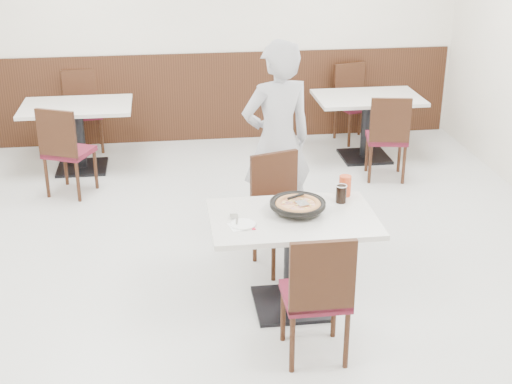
{
  "coord_description": "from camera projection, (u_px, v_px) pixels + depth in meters",
  "views": [
    {
      "loc": [
        -0.67,
        -5.17,
        2.91
      ],
      "look_at": [
        -0.01,
        -0.3,
        0.84
      ],
      "focal_mm": 50.0,
      "sensor_mm": 36.0,
      "label": 1
    }
  ],
  "objects": [
    {
      "name": "chair_near",
      "position": [
        315.0,
        293.0,
        4.69
      ],
      "size": [
        0.42,
        0.42,
        0.95
      ],
      "primitive_type": null,
      "rotation": [
        0.0,
        0.0,
        -0.0
      ],
      "color": "black",
      "rests_on": "floor"
    },
    {
      "name": "bg_chair_left_near",
      "position": [
        69.0,
        150.0,
        7.29
      ],
      "size": [
        0.56,
        0.56,
        0.95
      ],
      "primitive_type": null,
      "rotation": [
        0.0,
        0.0,
        -0.43
      ],
      "color": "black",
      "rests_on": "floor"
    },
    {
      "name": "napkin",
      "position": [
        240.0,
        226.0,
        4.98
      ],
      "size": [
        0.17,
        0.17,
        0.0
      ],
      "primitive_type": "cube",
      "rotation": [
        0.0,
        0.0,
        0.22
      ],
      "color": "white",
      "rests_on": "main_table"
    },
    {
      "name": "bg_table_right",
      "position": [
        366.0,
        127.0,
        8.31
      ],
      "size": [
        1.3,
        0.96,
        0.75
      ],
      "primitive_type": null,
      "rotation": [
        0.0,
        0.0,
        -0.14
      ],
      "color": "beige",
      "rests_on": "floor"
    },
    {
      "name": "wall_back",
      "position": [
        215.0,
        28.0,
        8.58
      ],
      "size": [
        6.0,
        0.04,
        2.8
      ],
      "primitive_type": "cube",
      "color": "silver",
      "rests_on": "floor"
    },
    {
      "name": "pizza",
      "position": [
        298.0,
        206.0,
        5.15
      ],
      "size": [
        0.33,
        0.33,
        0.02
      ],
      "primitive_type": "cylinder",
      "rotation": [
        0.0,
        0.0,
        0.08
      ],
      "color": "#C68347",
      "rests_on": "pizza_pan"
    },
    {
      "name": "wainscot_back",
      "position": [
        217.0,
        97.0,
        8.9
      ],
      "size": [
        5.9,
        0.03,
        1.1
      ],
      "primitive_type": "cube",
      "color": "black",
      "rests_on": "floor"
    },
    {
      "name": "bg_chair_right_far",
      "position": [
        356.0,
        104.0,
        8.85
      ],
      "size": [
        0.52,
        0.52,
        0.95
      ],
      "primitive_type": null,
      "rotation": [
        0.0,
        0.0,
        3.41
      ],
      "color": "black",
      "rests_on": "floor"
    },
    {
      "name": "pizza_server",
      "position": [
        302.0,
        203.0,
        5.13
      ],
      "size": [
        0.1,
        0.12,
        0.0
      ],
      "primitive_type": "cube",
      "rotation": [
        0.0,
        0.0,
        0.26
      ],
      "color": "white",
      "rests_on": "pizza"
    },
    {
      "name": "diner_person",
      "position": [
        277.0,
        142.0,
        6.21
      ],
      "size": [
        0.74,
        0.59,
        1.79
      ],
      "primitive_type": "imported",
      "rotation": [
        0.0,
        0.0,
        3.41
      ],
      "color": "#BAB9BF",
      "rests_on": "floor"
    },
    {
      "name": "bg_chair_right_near",
      "position": [
        387.0,
        136.0,
        7.69
      ],
      "size": [
        0.49,
        0.49,
        0.95
      ],
      "primitive_type": null,
      "rotation": [
        0.0,
        0.0,
        -0.19
      ],
      "color": "black",
      "rests_on": "floor"
    },
    {
      "name": "trivet",
      "position": [
        300.0,
        211.0,
        5.18
      ],
      "size": [
        0.11,
        0.11,
        0.04
      ],
      "primitive_type": "cylinder",
      "rotation": [
        0.0,
        0.0,
        0.08
      ],
      "color": "black",
      "rests_on": "main_table"
    },
    {
      "name": "floor",
      "position": [
        253.0,
        271.0,
        5.93
      ],
      "size": [
        7.0,
        7.0,
        0.0
      ],
      "primitive_type": "plane",
      "color": "#B4B4AF",
      "rests_on": "ground"
    },
    {
      "name": "bg_table_left",
      "position": [
        79.0,
        137.0,
        7.97
      ],
      "size": [
        1.27,
        0.91,
        0.75
      ],
      "primitive_type": null,
      "rotation": [
        0.0,
        0.0,
        -0.09
      ],
      "color": "beige",
      "rests_on": "floor"
    },
    {
      "name": "cola_glass",
      "position": [
        341.0,
        194.0,
        5.35
      ],
      "size": [
        0.08,
        0.08,
        0.13
      ],
      "primitive_type": "cylinder",
      "rotation": [
        0.0,
        0.0,
        0.08
      ],
      "color": "black",
      "rests_on": "main_table"
    },
    {
      "name": "main_table",
      "position": [
        292.0,
        262.0,
        5.29
      ],
      "size": [
        1.26,
        0.9,
        0.75
      ],
      "primitive_type": null,
      "rotation": [
        0.0,
        0.0,
        0.08
      ],
      "color": "beige",
      "rests_on": "floor"
    },
    {
      "name": "fork",
      "position": [
        237.0,
        220.0,
        5.03
      ],
      "size": [
        0.03,
        0.14,
        0.0
      ],
      "primitive_type": "cube",
      "rotation": [
        0.0,
        0.0,
        -0.12
      ],
      "color": "white",
      "rests_on": "side_plate"
    },
    {
      "name": "chair_far",
      "position": [
        284.0,
        215.0,
        5.82
      ],
      "size": [
        0.53,
        0.53,
        0.95
      ],
      "primitive_type": null,
      "rotation": [
        0.0,
        0.0,
        3.44
      ],
      "color": "black",
      "rests_on": "floor"
    },
    {
      "name": "bg_chair_left_far",
      "position": [
        83.0,
        112.0,
        8.53
      ],
      "size": [
        0.48,
        0.48,
        0.95
      ],
      "primitive_type": null,
      "rotation": [
        0.0,
        0.0,
        3.29
      ],
      "color": "black",
      "rests_on": "floor"
    },
    {
      "name": "pizza_pan",
      "position": [
        298.0,
        207.0,
        5.18
      ],
      "size": [
        0.35,
        0.35,
        0.01
      ],
      "primitive_type": "cylinder",
      "rotation": [
        0.0,
        0.0,
        0.08
      ],
      "color": "black",
      "rests_on": "trivet"
    },
    {
      "name": "side_plate",
      "position": [
        243.0,
        224.0,
        4.99
      ],
      "size": [
        0.19,
        0.19,
        0.01
      ],
      "primitive_type": "cylinder",
      "rotation": [
        0.0,
        0.0,
        0.08
      ],
      "color": "white",
      "rests_on": "napkin"
    },
    {
      "name": "red_cup",
      "position": [
        345.0,
        186.0,
        5.46
      ],
      "size": [
        0.1,
        0.1,
        0.16
      ],
      "primitive_type": "cylinder",
      "rotation": [
        0.0,
        0.0,
        0.08
      ],
      "color": "#BD3C19",
      "rests_on": "main_table"
    }
  ]
}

